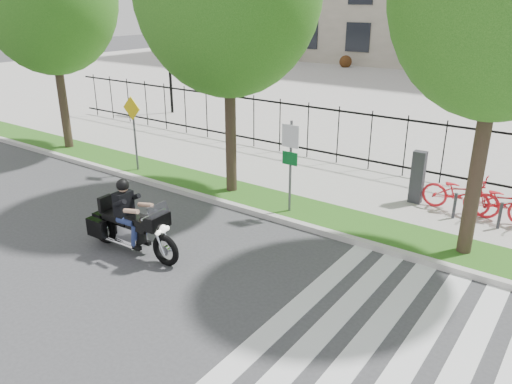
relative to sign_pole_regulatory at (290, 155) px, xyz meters
The scene contains 10 objects.
ground 4.91m from the sign_pole_regulatory, 86.58° to the right, with size 120.00×120.00×0.00m, color #3A3A3C.
curb 1.75m from the sign_pole_regulatory, 60.28° to the right, with size 60.00×0.20×0.15m, color #B9B6AE.
grass_verge 1.73m from the sign_pole_regulatory, 53.62° to the left, with size 60.00×1.50×0.15m, color #265515.
sidewalk 3.33m from the sign_pole_regulatory, 84.56° to the left, with size 60.00×3.50×0.15m, color #A39F98.
plaza 20.49m from the sign_pole_regulatory, 89.23° to the left, with size 80.00×34.00×0.10m, color #A39F98.
iron_fence 4.67m from the sign_pole_regulatory, 86.61° to the left, with size 30.00×0.06×2.00m, color black, non-canonical shape.
lamp_post_left 13.95m from the sign_pole_regulatory, 147.67° to the left, with size 1.06×0.70×4.25m.
sign_pole_regulatory is the anchor object (origin of this frame).
sign_pole_warning 6.06m from the sign_pole_regulatory, behind, with size 0.78×0.09×2.49m.
motorcycle_rider 4.44m from the sign_pole_regulatory, 114.96° to the right, with size 2.81×0.83×2.16m.
Camera 1 is at (6.29, -6.12, 5.56)m, focal length 35.00 mm.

